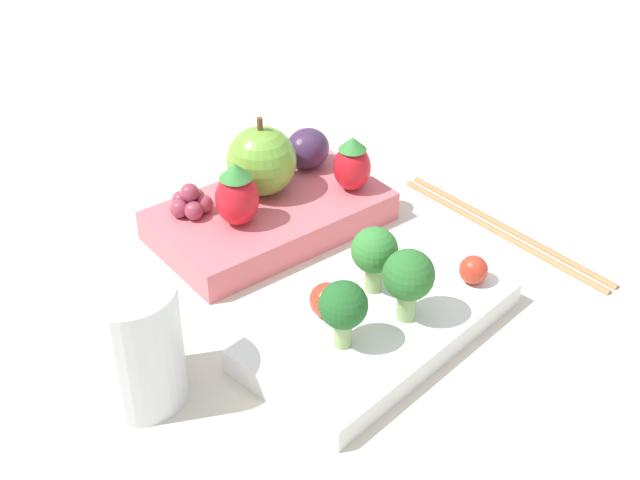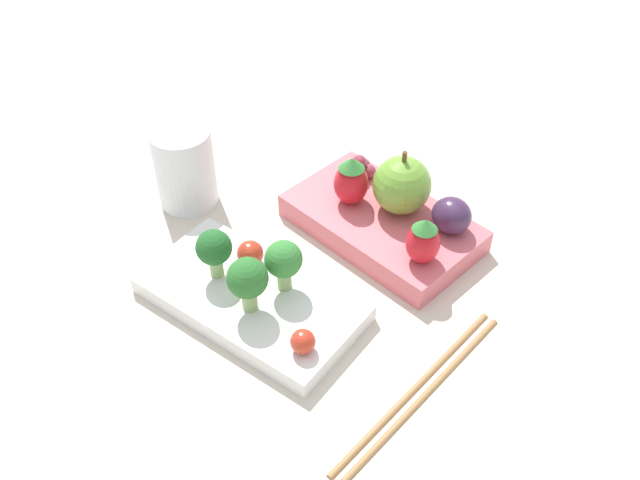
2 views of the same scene
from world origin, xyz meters
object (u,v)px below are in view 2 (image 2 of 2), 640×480
plum (452,215)px  grape_cluster (359,169)px  broccoli_floret_0 (214,249)px  drinking_cup (185,167)px  broccoli_floret_2 (248,280)px  chopsticks_pair (420,390)px  bento_box_fruit (382,223)px  cherry_tomato_1 (250,254)px  strawberry_0 (423,241)px  broccoli_floret_1 (284,261)px  bento_box_savoury (251,299)px  strawberry_1 (351,181)px  cherry_tomato_0 (303,342)px  apple (402,185)px

plum → grape_cluster: 0.12m
broccoli_floret_0 → drinking_cup: bearing=-25.3°
plum → broccoli_floret_2: bearing=72.3°
broccoli_floret_2 → plum: (-0.06, -0.20, -0.01)m
chopsticks_pair → broccoli_floret_2: bearing=17.2°
grape_cluster → bento_box_fruit: bearing=155.1°
cherry_tomato_1 → drinking_cup: drinking_cup is taller
broccoli_floret_0 → drinking_cup: drinking_cup is taller
cherry_tomato_1 → strawberry_0: bearing=-135.4°
broccoli_floret_1 → plum: bearing=-110.8°
bento_box_savoury → strawberry_1: (0.02, -0.15, 0.04)m
bento_box_savoury → broccoli_floret_1: 0.05m
bento_box_fruit → cherry_tomato_0: 0.18m
strawberry_0 → cherry_tomato_0: bearing=88.3°
bento_box_savoury → bento_box_fruit: bearing=-96.1°
cherry_tomato_1 → apple: bearing=-108.3°
strawberry_0 → plum: bearing=-82.0°
strawberry_1 → grape_cluster: bearing=-58.3°
broccoli_floret_1 → plum: size_ratio=1.32×
apple → chopsticks_pair: apple is taller
cherry_tomato_0 → apple: 0.20m
cherry_tomato_0 → strawberry_1: size_ratio=0.40×
bento_box_fruit → drinking_cup: size_ratio=2.16×
bento_box_fruit → strawberry_0: bearing=161.0°
bento_box_fruit → strawberry_0: size_ratio=3.91×
strawberry_1 → bento_box_fruit: bearing=-166.4°
bento_box_savoury → cherry_tomato_1: (0.03, -0.02, 0.02)m
cherry_tomato_0 → chopsticks_pair: bearing=-151.9°
bento_box_savoury → apple: size_ratio=3.15×
strawberry_1 → broccoli_floret_2: bearing=101.6°
cherry_tomato_0 → drinking_cup: (0.24, -0.06, 0.01)m
broccoli_floret_2 → strawberry_1: 0.16m
grape_cluster → drinking_cup: bearing=48.2°
broccoli_floret_0 → strawberry_1: (-0.02, -0.15, 0.00)m
broccoli_floret_0 → broccoli_floret_2: bearing=174.5°
broccoli_floret_2 → cherry_tomato_0: broccoli_floret_2 is taller
broccoli_floret_0 → broccoli_floret_1: 0.06m
strawberry_1 → chopsticks_pair: (-0.19, 0.11, -0.05)m
apple → broccoli_floret_0: bearing=71.5°
bento_box_fruit → grape_cluster: bearing=-24.9°
broccoli_floret_0 → apple: (-0.06, -0.18, 0.00)m
broccoli_floret_1 → drinking_cup: size_ratio=0.59×
broccoli_floret_0 → grape_cluster: broccoli_floret_0 is taller
broccoli_floret_2 → apple: 0.19m
cherry_tomato_1 → strawberry_1: size_ratio=0.47×
broccoli_floret_1 → plum: broccoli_floret_1 is taller
broccoli_floret_0 → cherry_tomato_1: 0.04m
cherry_tomato_0 → plum: bearing=-89.2°
bento_box_fruit → broccoli_floret_2: 0.17m
broccoli_floret_1 → cherry_tomato_1: broccoli_floret_1 is taller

